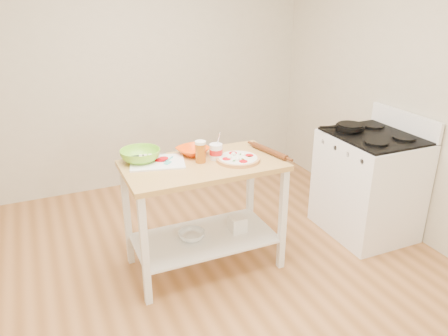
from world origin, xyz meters
TOP-DOWN VIEW (x-y plane):
  - room_shell at (0.00, 0.00)m, footprint 4.04×4.54m
  - prep_island at (0.09, 0.39)m, footprint 1.19×0.65m
  - gas_stove at (1.65, 0.31)m, footprint 0.69×0.81m
  - skillet at (1.52, 0.50)m, footprint 0.39×0.25m
  - pizza at (0.35, 0.33)m, footprint 0.33×0.33m
  - cutting_board at (-0.23, 0.54)m, footprint 0.46×0.39m
  - spatula at (-0.15, 0.51)m, footprint 0.11×0.14m
  - knife at (-0.29, 0.68)m, footprint 0.27×0.04m
  - orange_bowl at (0.08, 0.60)m, footprint 0.31×0.31m
  - green_bowl at (-0.33, 0.62)m, footprint 0.32×0.32m
  - beer_pint at (0.08, 0.42)m, footprint 0.08×0.08m
  - yogurt_tub at (0.21, 0.43)m, footprint 0.10×0.10m
  - rolling_pin at (0.64, 0.36)m, footprint 0.12×0.39m
  - shelf_glass_bowl at (-0.02, 0.40)m, footprint 0.27×0.27m
  - shelf_bin at (0.37, 0.38)m, footprint 0.13×0.13m

SIDE VIEW (x-z plane):
  - shelf_glass_bowl at x=-0.02m, z-range 0.26..0.33m
  - shelf_bin at x=0.37m, z-range 0.26..0.39m
  - gas_stove at x=1.65m, z-range -0.08..1.03m
  - prep_island at x=0.09m, z-range 0.20..1.10m
  - cutting_board at x=-0.23m, z-range 0.89..0.93m
  - pizza at x=0.35m, z-range 0.89..0.94m
  - spatula at x=-0.15m, z-range 0.91..0.92m
  - knife at x=-0.29m, z-range 0.91..0.92m
  - rolling_pin at x=0.64m, z-range 0.90..0.95m
  - orange_bowl at x=0.08m, z-range 0.90..0.96m
  - green_bowl at x=-0.33m, z-range 0.90..0.99m
  - yogurt_tub at x=0.21m, z-range 0.85..1.07m
  - skillet at x=1.52m, z-range 0.96..0.99m
  - beer_pint at x=0.08m, z-range 0.90..1.07m
  - room_shell at x=0.00m, z-range -0.02..2.72m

